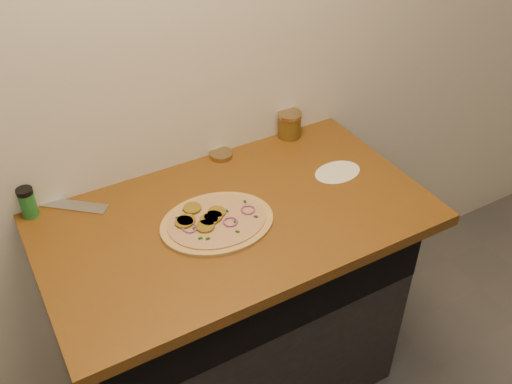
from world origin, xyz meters
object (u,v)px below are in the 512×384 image
chefs_knife (43,201)px  spice_shaker (28,202)px  salsa_jar (289,125)px  pizza (216,222)px

chefs_knife → spice_shaker: (-0.05, -0.04, 0.04)m
salsa_jar → spice_shaker: (-0.94, 0.00, 0.00)m
chefs_knife → spice_shaker: size_ratio=2.94×
spice_shaker → pizza: bearing=-33.6°
pizza → chefs_knife: pizza is taller
chefs_knife → salsa_jar: (0.89, -0.05, 0.04)m
pizza → chefs_knife: (-0.43, 0.36, -0.00)m
chefs_knife → spice_shaker: spice_shaker is taller
pizza → spice_shaker: 0.57m
salsa_jar → chefs_knife: bearing=177.1°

